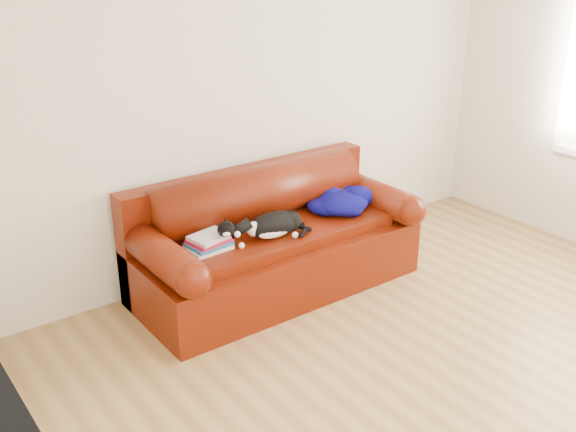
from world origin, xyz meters
The scene contains 7 objects.
ground centered at (0.00, 0.00, 0.00)m, with size 4.50×4.50×0.00m, color olive.
room_shell centered at (0.12, 0.02, 1.67)m, with size 4.52×4.02×2.61m.
sofa_base centered at (-0.30, 1.49, 0.24)m, with size 2.10×0.90×0.50m.
sofa_back centered at (-0.30, 1.74, 0.54)m, with size 2.10×1.01×0.88m.
book_stack centered at (-0.88, 1.45, 0.55)m, with size 0.29×0.25×0.10m.
cat centered at (-0.41, 1.36, 0.58)m, with size 0.57×0.30×0.21m.
blanket centered at (0.29, 1.46, 0.57)m, with size 0.62×0.51×0.17m.
Camera 1 is at (-2.89, -2.17, 2.45)m, focal length 42.00 mm.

